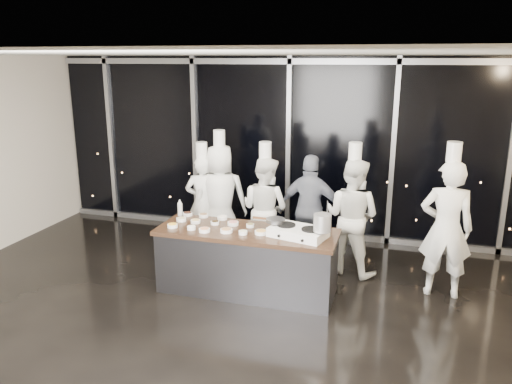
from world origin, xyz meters
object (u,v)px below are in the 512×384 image
demo_counter (247,261)px  chef_far_left (203,202)px  stock_pot (322,223)px  guest (311,210)px  chef_side (446,228)px  frying_pan (275,220)px  chef_left (220,198)px  chef_center (265,208)px  chef_right (352,216)px  stove (298,232)px

demo_counter → chef_far_left: 1.86m
stock_pot → chef_far_left: 2.73m
demo_counter → guest: (0.64, 1.27, 0.42)m
stock_pot → demo_counter: bearing=172.0°
chef_side → demo_counter: bearing=13.3°
frying_pan → stock_pot: bearing=-2.6°
frying_pan → chef_far_left: bearing=154.2°
chef_far_left → chef_left: 0.32m
stock_pot → chef_left: chef_left is taller
chef_left → demo_counter: bearing=106.2°
chef_center → chef_left: bearing=7.0°
chef_center → chef_right: bearing=-165.4°
demo_counter → stock_pot: stock_pot is taller
stock_pot → chef_side: (1.54, 0.81, -0.19)m
chef_left → guest: bearing=159.5°
demo_counter → frying_pan: size_ratio=5.28×
frying_pan → guest: guest is taller
chef_far_left → stove: bearing=128.3°
stove → guest: guest is taller
stock_pot → chef_far_left: (-2.24, 1.51, -0.33)m
chef_right → chef_side: chef_side is taller
demo_counter → chef_side: (2.58, 0.67, 0.51)m
stock_pot → guest: (-0.40, 1.42, -0.28)m
chef_right → chef_center: bearing=14.5°
frying_pan → chef_center: 1.24m
demo_counter → chef_far_left: (-1.20, 1.37, 0.37)m
frying_pan → chef_side: chef_side is taller
stove → chef_left: 2.15m
chef_center → chef_right: chef_right is taller
stock_pot → chef_right: 1.27m
chef_far_left → chef_center: size_ratio=0.96×
stove → chef_left: (-1.61, 1.42, -0.05)m
demo_counter → frying_pan: 0.72m
stock_pot → chef_right: (0.25, 1.21, -0.26)m
stock_pot → chef_center: size_ratio=0.12×
chef_center → stock_pot: bearing=149.7°
chef_left → chef_right: bearing=155.3°
guest → chef_right: bearing=166.2°
frying_pan → chef_right: (0.92, 1.02, -0.17)m
stove → chef_center: 1.47m
demo_counter → frying_pan: (0.38, 0.05, 0.61)m
stove → guest: (-0.08, 1.32, -0.10)m
stock_pot → chef_right: size_ratio=0.11×
guest → stove: bearing=97.1°
stock_pot → frying_pan: bearing=163.4°
chef_center → chef_side: (2.66, -0.52, 0.11)m
stove → chef_left: bearing=152.5°
frying_pan → chef_side: size_ratio=0.22×
chef_right → demo_counter: bearing=59.0°
chef_left → chef_right: (2.19, -0.31, -0.03)m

